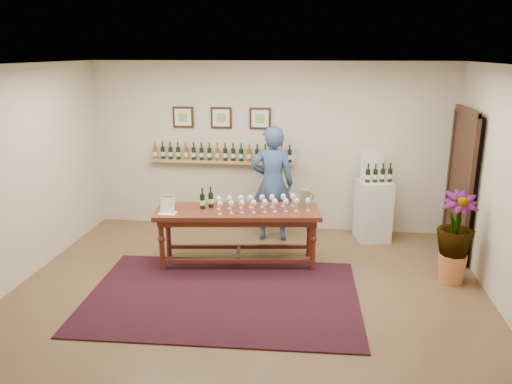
# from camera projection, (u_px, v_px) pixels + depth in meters

# --- Properties ---
(ground) EXTENTS (6.00, 6.00, 0.00)m
(ground) POSITION_uv_depth(u_px,v_px,m) (248.00, 292.00, 6.32)
(ground) COLOR brown
(ground) RESTS_ON ground
(room_shell) EXTENTS (6.00, 6.00, 6.00)m
(room_shell) POSITION_uv_depth(u_px,v_px,m) (404.00, 177.00, 7.52)
(room_shell) COLOR beige
(room_shell) RESTS_ON ground
(rug) EXTENTS (3.43, 2.36, 0.02)m
(rug) POSITION_uv_depth(u_px,v_px,m) (223.00, 296.00, 6.21)
(rug) COLOR #44100C
(rug) RESTS_ON ground
(tasting_table) EXTENTS (2.36, 1.02, 0.81)m
(tasting_table) POSITION_uv_depth(u_px,v_px,m) (238.00, 218.00, 7.01)
(tasting_table) COLOR #461711
(tasting_table) RESTS_ON ground
(table_glasses) EXTENTS (1.45, 0.68, 0.20)m
(table_glasses) POSITION_uv_depth(u_px,v_px,m) (263.00, 203.00, 6.94)
(table_glasses) COLOR white
(table_glasses) RESTS_ON tasting_table
(table_bottles) EXTENTS (0.27, 0.18, 0.28)m
(table_bottles) POSITION_uv_depth(u_px,v_px,m) (207.00, 198.00, 7.01)
(table_bottles) COLOR black
(table_bottles) RESTS_ON tasting_table
(pitcher_left) EXTENTS (0.13, 0.13, 0.20)m
(pitcher_left) POSITION_uv_depth(u_px,v_px,m) (168.00, 202.00, 6.98)
(pitcher_left) COLOR #5A663F
(pitcher_left) RESTS_ON tasting_table
(pitcher_right) EXTENTS (0.19, 0.19, 0.24)m
(pitcher_right) POSITION_uv_depth(u_px,v_px,m) (305.00, 198.00, 7.09)
(pitcher_right) COLOR #5A663F
(pitcher_right) RESTS_ON tasting_table
(menu_card) EXTENTS (0.24, 0.17, 0.21)m
(menu_card) POSITION_uv_depth(u_px,v_px,m) (168.00, 205.00, 6.80)
(menu_card) COLOR silver
(menu_card) RESTS_ON tasting_table
(display_pedestal) EXTENTS (0.59, 0.59, 0.97)m
(display_pedestal) POSITION_uv_depth(u_px,v_px,m) (373.00, 211.00, 7.98)
(display_pedestal) COLOR silver
(display_pedestal) RESTS_ON ground
(pedestal_bottles) EXTENTS (0.32, 0.16, 0.31)m
(pedestal_bottles) POSITION_uv_depth(u_px,v_px,m) (379.00, 172.00, 7.76)
(pedestal_bottles) COLOR black
(pedestal_bottles) RESTS_ON display_pedestal
(info_sign) EXTENTS (0.36, 0.11, 0.50)m
(info_sign) POSITION_uv_depth(u_px,v_px,m) (372.00, 164.00, 7.92)
(info_sign) COLOR silver
(info_sign) RESTS_ON display_pedestal
(potted_plant) EXTENTS (0.57, 0.57, 1.07)m
(potted_plant) POSITION_uv_depth(u_px,v_px,m) (455.00, 238.00, 6.44)
(potted_plant) COLOR #C97443
(potted_plant) RESTS_ON ground
(person) EXTENTS (0.70, 0.48, 1.85)m
(person) POSITION_uv_depth(u_px,v_px,m) (272.00, 184.00, 7.89)
(person) COLOR #324A77
(person) RESTS_ON ground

